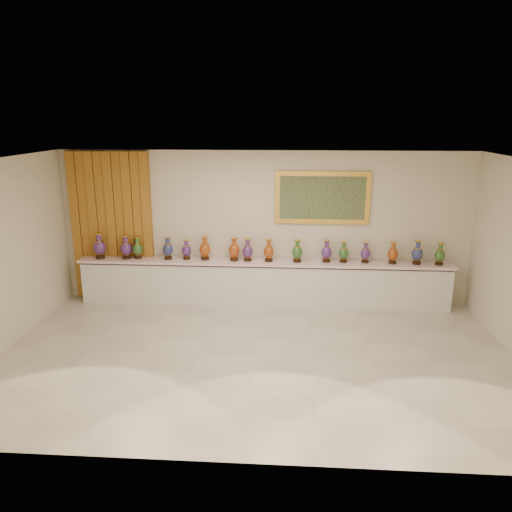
{
  "coord_description": "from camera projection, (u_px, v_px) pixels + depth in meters",
  "views": [
    {
      "loc": [
        0.49,
        -7.06,
        3.6
      ],
      "look_at": [
        -0.11,
        1.7,
        1.15
      ],
      "focal_mm": 35.0,
      "sensor_mm": 36.0,
      "label": 1
    }
  ],
  "objects": [
    {
      "name": "label_card",
      "position": [
        213.0,
        262.0,
        9.65
      ],
      "size": [
        0.1,
        0.06,
        0.0
      ],
      "primitive_type": "cube",
      "color": "white",
      "rests_on": "counter"
    },
    {
      "name": "vase_4",
      "position": [
        186.0,
        250.0,
        9.79
      ],
      "size": [
        0.22,
        0.22,
        0.39
      ],
      "rotation": [
        0.0,
        0.0,
        0.28
      ],
      "color": "black",
      "rests_on": "counter"
    },
    {
      "name": "vase_15",
      "position": [
        440.0,
        255.0,
        9.4
      ],
      "size": [
        0.22,
        0.22,
        0.43
      ],
      "rotation": [
        0.0,
        0.0,
        -0.1
      ],
      "color": "black",
      "rests_on": "counter"
    },
    {
      "name": "counter",
      "position": [
        263.0,
        283.0,
        9.84
      ],
      "size": [
        7.28,
        0.48,
        0.9
      ],
      "color": "white",
      "rests_on": "ground"
    },
    {
      "name": "vase_8",
      "position": [
        269.0,
        251.0,
        9.64
      ],
      "size": [
        0.24,
        0.24,
        0.44
      ],
      "rotation": [
        0.0,
        0.0,
        0.2
      ],
      "color": "black",
      "rests_on": "counter"
    },
    {
      "name": "vase_13",
      "position": [
        393.0,
        254.0,
        9.49
      ],
      "size": [
        0.25,
        0.25,
        0.43
      ],
      "rotation": [
        0.0,
        0.0,
        -0.3
      ],
      "color": "black",
      "rests_on": "counter"
    },
    {
      "name": "vase_12",
      "position": [
        365.0,
        253.0,
        9.55
      ],
      "size": [
        0.24,
        0.24,
        0.41
      ],
      "rotation": [
        0.0,
        0.0,
        -0.37
      ],
      "color": "black",
      "rests_on": "counter"
    },
    {
      "name": "vase_2",
      "position": [
        138.0,
        249.0,
        9.84
      ],
      "size": [
        0.25,
        0.25,
        0.43
      ],
      "rotation": [
        0.0,
        0.0,
        0.28
      ],
      "color": "black",
      "rests_on": "counter"
    },
    {
      "name": "vase_6",
      "position": [
        234.0,
        250.0,
        9.68
      ],
      "size": [
        0.28,
        0.28,
        0.46
      ],
      "rotation": [
        0.0,
        0.0,
        -0.4
      ],
      "color": "black",
      "rests_on": "counter"
    },
    {
      "name": "vase_9",
      "position": [
        297.0,
        252.0,
        9.59
      ],
      "size": [
        0.24,
        0.24,
        0.44
      ],
      "rotation": [
        0.0,
        0.0,
        0.22
      ],
      "color": "black",
      "rests_on": "counter"
    },
    {
      "name": "vase_5",
      "position": [
        205.0,
        249.0,
        9.74
      ],
      "size": [
        0.24,
        0.24,
        0.47
      ],
      "rotation": [
        0.0,
        0.0,
        -0.12
      ],
      "color": "black",
      "rests_on": "counter"
    },
    {
      "name": "vase_7",
      "position": [
        248.0,
        251.0,
        9.67
      ],
      "size": [
        0.26,
        0.26,
        0.44
      ],
      "rotation": [
        0.0,
        0.0,
        -0.31
      ],
      "color": "black",
      "rests_on": "counter"
    },
    {
      "name": "vase_1",
      "position": [
        126.0,
        248.0,
        9.81
      ],
      "size": [
        0.27,
        0.27,
        0.47
      ],
      "rotation": [
        0.0,
        0.0,
        0.28
      ],
      "color": "black",
      "rests_on": "counter"
    },
    {
      "name": "room",
      "position": [
        145.0,
        222.0,
        9.85
      ],
      "size": [
        8.0,
        8.0,
        8.0
      ],
      "color": "beige",
      "rests_on": "ground"
    },
    {
      "name": "vase_14",
      "position": [
        417.0,
        254.0,
        9.45
      ],
      "size": [
        0.28,
        0.28,
        0.46
      ],
      "rotation": [
        0.0,
        0.0,
        0.37
      ],
      "color": "black",
      "rests_on": "counter"
    },
    {
      "name": "vase_3",
      "position": [
        168.0,
        249.0,
        9.78
      ],
      "size": [
        0.23,
        0.23,
        0.45
      ],
      "rotation": [
        0.0,
        0.0,
        0.12
      ],
      "color": "black",
      "rests_on": "counter"
    },
    {
      "name": "vase_0",
      "position": [
        100.0,
        247.0,
        9.82
      ],
      "size": [
        0.28,
        0.28,
        0.51
      ],
      "rotation": [
        0.0,
        0.0,
        0.18
      ],
      "color": "black",
      "rests_on": "counter"
    },
    {
      "name": "ground",
      "position": [
        255.0,
        356.0,
        7.78
      ],
      "size": [
        8.0,
        8.0,
        0.0
      ],
      "primitive_type": "plane",
      "color": "beige",
      "rests_on": "ground"
    },
    {
      "name": "vase_10",
      "position": [
        326.0,
        252.0,
        9.6
      ],
      "size": [
        0.25,
        0.25,
        0.43
      ],
      "rotation": [
        0.0,
        0.0,
        0.32
      ],
      "color": "black",
      "rests_on": "counter"
    },
    {
      "name": "vase_11",
      "position": [
        344.0,
        253.0,
        9.58
      ],
      "size": [
        0.19,
        0.19,
        0.4
      ],
      "rotation": [
        0.0,
        0.0,
        0.04
      ],
      "color": "black",
      "rests_on": "counter"
    }
  ]
}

